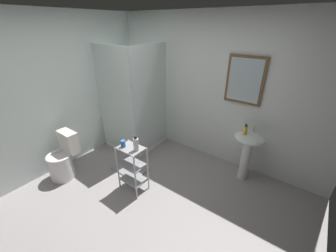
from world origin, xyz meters
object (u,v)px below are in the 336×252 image
at_px(shower_stall, 135,126).
at_px(lotion_bottle_white, 136,144).
at_px(toilet, 63,160).
at_px(storage_cart, 132,165).
at_px(rinse_cup, 123,144).
at_px(bath_mat, 130,168).
at_px(hand_soap_bottle, 245,130).
at_px(pedestal_sink, 248,148).

bearing_deg(shower_stall, lotion_bottle_white, -44.18).
height_order(toilet, storage_cart, toilet).
bearing_deg(rinse_cup, bath_mat, 132.17).
xyz_separation_m(storage_cart, bath_mat, (-0.41, 0.29, -0.43)).
bearing_deg(lotion_bottle_white, storage_cart, -179.24).
distance_m(hand_soap_bottle, lotion_bottle_white, 1.62).
bearing_deg(shower_stall, pedestal_sink, 8.73).
bearing_deg(storage_cart, bath_mat, 144.22).
bearing_deg(toilet, lotion_bottle_white, 20.26).
xyz_separation_m(pedestal_sink, storage_cart, (-1.26, -1.24, -0.14)).
relative_size(pedestal_sink, toilet, 1.07).
xyz_separation_m(toilet, bath_mat, (0.73, 0.75, -0.31)).
xyz_separation_m(storage_cart, rinse_cup, (-0.10, -0.04, 0.35)).
relative_size(toilet, storage_cart, 1.03).
height_order(toilet, rinse_cup, rinse_cup).
bearing_deg(storage_cart, lotion_bottle_white, 0.76).
distance_m(pedestal_sink, bath_mat, 2.00).
distance_m(pedestal_sink, lotion_bottle_white, 1.71).
height_order(shower_stall, rinse_cup, shower_stall).
bearing_deg(toilet, storage_cart, 21.94).
relative_size(lotion_bottle_white, rinse_cup, 2.29).
distance_m(lotion_bottle_white, rinse_cup, 0.22).
xyz_separation_m(pedestal_sink, bath_mat, (-1.67, -0.95, -0.57)).
height_order(storage_cart, lotion_bottle_white, lotion_bottle_white).
xyz_separation_m(shower_stall, bath_mat, (0.43, -0.62, -0.45)).
bearing_deg(lotion_bottle_white, rinse_cup, -168.62).
bearing_deg(hand_soap_bottle, pedestal_sink, 20.69).
distance_m(toilet, bath_mat, 1.09).
height_order(shower_stall, pedestal_sink, shower_stall).
height_order(toilet, bath_mat, toilet).
bearing_deg(toilet, bath_mat, 45.91).
xyz_separation_m(storage_cart, lotion_bottle_white, (0.11, 0.00, 0.40)).
distance_m(shower_stall, storage_cart, 1.24).
xyz_separation_m(lotion_bottle_white, rinse_cup, (-0.21, -0.04, -0.05)).
bearing_deg(toilet, shower_stall, 77.80).
height_order(shower_stall, toilet, shower_stall).
bearing_deg(toilet, pedestal_sink, 35.32).
height_order(pedestal_sink, toilet, pedestal_sink).
distance_m(toilet, lotion_bottle_white, 1.42).
xyz_separation_m(toilet, rinse_cup, (1.03, 0.42, 0.47)).
bearing_deg(storage_cart, rinse_cup, -158.44).
bearing_deg(rinse_cup, pedestal_sink, 43.19).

